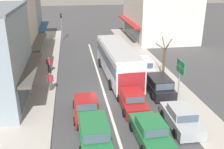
{
  "coord_description": "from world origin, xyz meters",
  "views": [
    {
      "loc": [
        -2.62,
        -19.92,
        9.76
      ],
      "look_at": [
        0.91,
        2.04,
        1.2
      ],
      "focal_mm": 42.0,
      "sensor_mm": 36.0,
      "label": 1
    }
  ],
  "objects_px": {
    "parked_wagon_kerb_second": "(158,85)",
    "pedestrian_browsing_midblock": "(49,64)",
    "wagon_adjacent_lane_lead": "(94,131)",
    "sedan_behind_bus_mid": "(86,107)",
    "traffic_light_downstreet": "(61,22)",
    "pedestrian_with_handbag_near": "(50,81)",
    "parked_sedan_kerb_front": "(181,118)",
    "street_tree_right": "(164,60)",
    "directional_road_sign": "(180,71)",
    "parked_wagon_kerb_third": "(142,66)",
    "sedan_behind_bus_near": "(132,100)",
    "city_bus": "(117,59)",
    "sedan_queue_far_back": "(151,132)"
  },
  "relations": [
    {
      "from": "sedan_behind_bus_near",
      "to": "parked_wagon_kerb_third",
      "type": "height_order",
      "value": "parked_wagon_kerb_third"
    },
    {
      "from": "city_bus",
      "to": "wagon_adjacent_lane_lead",
      "type": "distance_m",
      "value": 11.15
    },
    {
      "from": "parked_wagon_kerb_second",
      "to": "wagon_adjacent_lane_lead",
      "type": "bearing_deg",
      "value": -134.97
    },
    {
      "from": "parked_sedan_kerb_front",
      "to": "sedan_behind_bus_near",
      "type": "bearing_deg",
      "value": 130.63
    },
    {
      "from": "city_bus",
      "to": "street_tree_right",
      "type": "bearing_deg",
      "value": -12.1
    },
    {
      "from": "sedan_queue_far_back",
      "to": "pedestrian_browsing_midblock",
      "type": "bearing_deg",
      "value": 117.74
    },
    {
      "from": "city_bus",
      "to": "pedestrian_with_handbag_near",
      "type": "xyz_separation_m",
      "value": [
        -6.43,
        -2.63,
        -0.81
      ]
    },
    {
      "from": "sedan_behind_bus_near",
      "to": "pedestrian_with_handbag_near",
      "type": "distance_m",
      "value": 7.56
    },
    {
      "from": "parked_wagon_kerb_second",
      "to": "pedestrian_with_handbag_near",
      "type": "relative_size",
      "value": 2.76
    },
    {
      "from": "pedestrian_browsing_midblock",
      "to": "street_tree_right",
      "type": "bearing_deg",
      "value": -15.14
    },
    {
      "from": "wagon_adjacent_lane_lead",
      "to": "sedan_behind_bus_near",
      "type": "bearing_deg",
      "value": 49.46
    },
    {
      "from": "sedan_behind_bus_mid",
      "to": "street_tree_right",
      "type": "xyz_separation_m",
      "value": [
        8.11,
        6.29,
        1.23
      ]
    },
    {
      "from": "pedestrian_browsing_midblock",
      "to": "parked_sedan_kerb_front",
      "type": "bearing_deg",
      "value": -51.52
    },
    {
      "from": "wagon_adjacent_lane_lead",
      "to": "parked_wagon_kerb_second",
      "type": "relative_size",
      "value": 1.01
    },
    {
      "from": "wagon_adjacent_lane_lead",
      "to": "pedestrian_with_handbag_near",
      "type": "distance_m",
      "value": 8.5
    },
    {
      "from": "parked_wagon_kerb_second",
      "to": "traffic_light_downstreet",
      "type": "relative_size",
      "value": 1.07
    },
    {
      "from": "sedan_behind_bus_mid",
      "to": "pedestrian_with_handbag_near",
      "type": "distance_m",
      "value": 5.41
    },
    {
      "from": "street_tree_right",
      "to": "sedan_behind_bus_near",
      "type": "bearing_deg",
      "value": -128.42
    },
    {
      "from": "wagon_adjacent_lane_lead",
      "to": "pedestrian_with_handbag_near",
      "type": "bearing_deg",
      "value": 110.98
    },
    {
      "from": "parked_wagon_kerb_second",
      "to": "pedestrian_browsing_midblock",
      "type": "distance_m",
      "value": 11.61
    },
    {
      "from": "parked_sedan_kerb_front",
      "to": "street_tree_right",
      "type": "xyz_separation_m",
      "value": [
        1.84,
        8.84,
        1.23
      ]
    },
    {
      "from": "parked_wagon_kerb_second",
      "to": "street_tree_right",
      "type": "relative_size",
      "value": 1.12
    },
    {
      "from": "parked_wagon_kerb_second",
      "to": "pedestrian_with_handbag_near",
      "type": "bearing_deg",
      "value": 169.52
    },
    {
      "from": "wagon_adjacent_lane_lead",
      "to": "parked_sedan_kerb_front",
      "type": "bearing_deg",
      "value": 7.22
    },
    {
      "from": "sedan_queue_far_back",
      "to": "sedan_behind_bus_near",
      "type": "relative_size",
      "value": 1.01
    },
    {
      "from": "sedan_behind_bus_near",
      "to": "street_tree_right",
      "type": "bearing_deg",
      "value": 51.58
    },
    {
      "from": "parked_wagon_kerb_second",
      "to": "traffic_light_downstreet",
      "type": "xyz_separation_m",
      "value": [
        -8.57,
        21.0,
        2.11
      ]
    },
    {
      "from": "pedestrian_browsing_midblock",
      "to": "sedan_behind_bus_mid",
      "type": "bearing_deg",
      "value": -71.13
    },
    {
      "from": "city_bus",
      "to": "traffic_light_downstreet",
      "type": "xyz_separation_m",
      "value": [
        -5.73,
        16.66,
        0.97
      ]
    },
    {
      "from": "sedan_behind_bus_mid",
      "to": "pedestrian_browsing_midblock",
      "type": "bearing_deg",
      "value": 108.87
    },
    {
      "from": "parked_wagon_kerb_third",
      "to": "pedestrian_browsing_midblock",
      "type": "bearing_deg",
      "value": 172.75
    },
    {
      "from": "wagon_adjacent_lane_lead",
      "to": "pedestrian_browsing_midblock",
      "type": "relative_size",
      "value": 2.78
    },
    {
      "from": "city_bus",
      "to": "sedan_behind_bus_near",
      "type": "xyz_separation_m",
      "value": [
        -0.05,
        -6.67,
        -1.22
      ]
    },
    {
      "from": "traffic_light_downstreet",
      "to": "parked_wagon_kerb_third",
      "type": "bearing_deg",
      "value": -61.64
    },
    {
      "from": "sedan_behind_bus_mid",
      "to": "directional_road_sign",
      "type": "bearing_deg",
      "value": 7.6
    },
    {
      "from": "wagon_adjacent_lane_lead",
      "to": "directional_road_sign",
      "type": "xyz_separation_m",
      "value": [
        7.24,
        4.32,
        1.96
      ]
    },
    {
      "from": "parked_wagon_kerb_second",
      "to": "directional_road_sign",
      "type": "relative_size",
      "value": 1.25
    },
    {
      "from": "parked_sedan_kerb_front",
      "to": "traffic_light_downstreet",
      "type": "bearing_deg",
      "value": 107.55
    },
    {
      "from": "wagon_adjacent_lane_lead",
      "to": "sedan_behind_bus_mid",
      "type": "relative_size",
      "value": 1.08
    },
    {
      "from": "city_bus",
      "to": "traffic_light_downstreet",
      "type": "height_order",
      "value": "traffic_light_downstreet"
    },
    {
      "from": "sedan_behind_bus_mid",
      "to": "sedan_behind_bus_near",
      "type": "bearing_deg",
      "value": 9.16
    },
    {
      "from": "street_tree_right",
      "to": "pedestrian_browsing_midblock",
      "type": "relative_size",
      "value": 2.47
    },
    {
      "from": "street_tree_right",
      "to": "traffic_light_downstreet",
      "type": "bearing_deg",
      "value": 120.09
    },
    {
      "from": "city_bus",
      "to": "directional_road_sign",
      "type": "bearing_deg",
      "value": -58.34
    },
    {
      "from": "pedestrian_with_handbag_near",
      "to": "directional_road_sign",
      "type": "bearing_deg",
      "value": -19.39
    },
    {
      "from": "sedan_queue_far_back",
      "to": "pedestrian_with_handbag_near",
      "type": "distance_m",
      "value": 10.67
    },
    {
      "from": "wagon_adjacent_lane_lead",
      "to": "pedestrian_with_handbag_near",
      "type": "xyz_separation_m",
      "value": [
        -3.04,
        7.93,
        0.32
      ]
    },
    {
      "from": "directional_road_sign",
      "to": "street_tree_right",
      "type": "height_order",
      "value": "street_tree_right"
    },
    {
      "from": "parked_wagon_kerb_second",
      "to": "pedestrian_browsing_midblock",
      "type": "height_order",
      "value": "pedestrian_browsing_midblock"
    },
    {
      "from": "city_bus",
      "to": "sedan_behind_bus_near",
      "type": "height_order",
      "value": "city_bus"
    }
  ]
}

